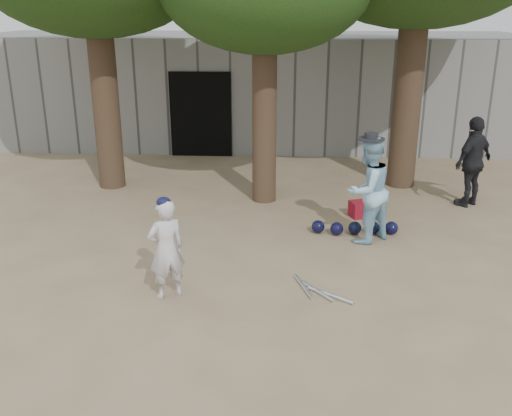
# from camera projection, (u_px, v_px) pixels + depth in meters

# --- Properties ---
(ground) EXTENTS (70.00, 70.00, 0.00)m
(ground) POSITION_uv_depth(u_px,v_px,m) (209.00, 296.00, 7.85)
(ground) COLOR #937C5E
(ground) RESTS_ON ground
(boy_player) EXTENTS (0.61, 0.56, 1.40)m
(boy_player) POSITION_uv_depth(u_px,v_px,m) (166.00, 249.00, 7.63)
(boy_player) COLOR silver
(boy_player) RESTS_ON ground
(spectator_blue) EXTENTS (1.11, 1.08, 1.80)m
(spectator_blue) POSITION_uv_depth(u_px,v_px,m) (368.00, 190.00, 9.43)
(spectator_blue) COLOR #97CDEA
(spectator_blue) RESTS_ON ground
(spectator_dark) EXTENTS (1.09, 1.01, 1.79)m
(spectator_dark) POSITION_uv_depth(u_px,v_px,m) (473.00, 162.00, 11.17)
(spectator_dark) COLOR black
(spectator_dark) RESTS_ON ground
(red_bag) EXTENTS (0.50, 0.44, 0.30)m
(red_bag) POSITION_uv_depth(u_px,v_px,m) (362.00, 209.00, 10.78)
(red_bag) COLOR maroon
(red_bag) RESTS_ON ground
(back_building) EXTENTS (16.00, 5.24, 3.00)m
(back_building) POSITION_uv_depth(u_px,v_px,m) (252.00, 87.00, 17.08)
(back_building) COLOR gray
(back_building) RESTS_ON ground
(helmet_row) EXTENTS (1.51, 0.31, 0.23)m
(helmet_row) POSITION_uv_depth(u_px,v_px,m) (355.00, 228.00, 9.97)
(helmet_row) COLOR black
(helmet_row) RESTS_ON ground
(bat_pile) EXTENTS (0.81, 0.82, 0.06)m
(bat_pile) POSITION_uv_depth(u_px,v_px,m) (317.00, 291.00, 7.95)
(bat_pile) COLOR silver
(bat_pile) RESTS_ON ground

